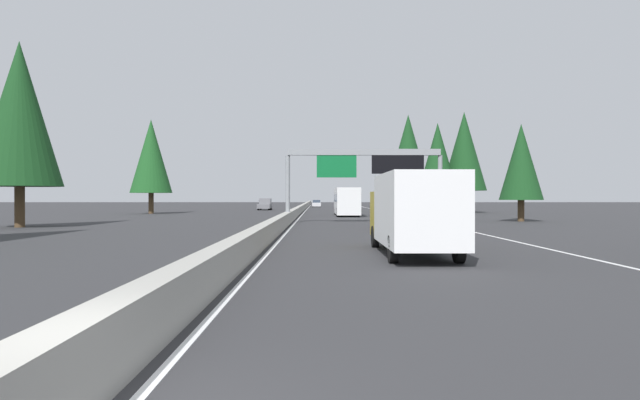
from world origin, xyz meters
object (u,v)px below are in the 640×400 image
at_px(conifer_right_near, 521,162).
at_px(conifer_left_near, 19,114).
at_px(sedan_mid_center, 354,204).
at_px(conifer_right_far, 438,158).
at_px(sign_gantry_overhead, 366,164).
at_px(bus_distant_b, 346,200).
at_px(minivan_near_center, 421,215).
at_px(conifer_left_mid, 151,156).
at_px(box_truck_far_center, 413,211).
at_px(sedan_near_right, 317,204).
at_px(oncoming_near, 265,204).
at_px(conifer_right_mid, 464,151).
at_px(conifer_right_distant, 408,152).

xyz_separation_m(conifer_right_near, conifer_left_near, (-9.63, 38.39, 2.77)).
bearing_deg(sedan_mid_center, conifer_right_far, -165.37).
relative_size(sign_gantry_overhead, bus_distant_b, 1.10).
xyz_separation_m(minivan_near_center, conifer_left_near, (2.76, 27.52, 6.95)).
bearing_deg(conifer_left_mid, box_truck_far_center, -154.60).
distance_m(minivan_near_center, conifer_right_far, 39.02).
distance_m(box_truck_far_center, sedan_near_right, 98.64).
relative_size(sign_gantry_overhead, oncoming_near, 2.26).
xyz_separation_m(conifer_right_mid, conifer_right_distant, (12.65, 5.47, 0.88)).
bearing_deg(sedan_near_right, conifer_right_near, -165.62).
xyz_separation_m(minivan_near_center, conifer_left_mid, (35.47, 27.85, 6.30)).
xyz_separation_m(conifer_right_near, conifer_right_mid, (26.76, -1.86, 3.04)).
height_order(box_truck_far_center, conifer_right_mid, conifer_right_mid).
bearing_deg(conifer_right_distant, sedan_near_right, 25.16).
height_order(sign_gantry_overhead, conifer_left_mid, conifer_left_mid).
bearing_deg(box_truck_far_center, sedan_near_right, 2.20).
bearing_deg(sign_gantry_overhead, conifer_right_mid, -27.32).
xyz_separation_m(bus_distant_b, sedan_mid_center, (43.50, -3.58, -1.03)).
distance_m(box_truck_far_center, sedan_mid_center, 87.54).
distance_m(conifer_right_distant, conifer_left_mid, 38.77).
distance_m(bus_distant_b, conifer_left_near, 35.15).
xyz_separation_m(minivan_near_center, conifer_right_near, (12.39, -10.87, 4.18)).
height_order(minivan_near_center, conifer_right_near, conifer_right_near).
bearing_deg(sedan_near_right, oncoming_near, 162.55).
relative_size(conifer_right_far, conifer_left_mid, 0.98).
xyz_separation_m(bus_distant_b, conifer_left_near, (-24.90, 24.01, 6.19)).
bearing_deg(conifer_right_mid, box_truck_far_center, 163.93).
xyz_separation_m(box_truck_far_center, bus_distant_b, (43.98, 0.25, 0.11)).
bearing_deg(oncoming_near, box_truck_far_center, 9.48).
bearing_deg(box_truck_far_center, sedan_mid_center, -2.18).
bearing_deg(conifer_right_distant, oncoming_near, 79.72).
bearing_deg(oncoming_near, conifer_right_mid, 59.17).
distance_m(sedan_near_right, conifer_right_far, 47.92).
distance_m(sign_gantry_overhead, conifer_right_mid, 34.07).
bearing_deg(conifer_right_distant, conifer_right_mid, -156.63).
xyz_separation_m(box_truck_far_center, sedan_mid_center, (87.47, -3.33, -0.93)).
xyz_separation_m(box_truck_far_center, conifer_right_near, (28.71, -14.13, 3.52)).
xyz_separation_m(bus_distant_b, conifer_left_mid, (7.81, 24.35, 5.54)).
height_order(minivan_near_center, conifer_right_distant, conifer_right_distant).
relative_size(conifer_right_mid, conifer_left_near, 1.03).
distance_m(sign_gantry_overhead, conifer_right_far, 30.86).
relative_size(box_truck_far_center, sedan_near_right, 1.93).
relative_size(bus_distant_b, conifer_right_near, 1.36).
height_order(box_truck_far_center, conifer_left_near, conifer_left_near).
relative_size(minivan_near_center, sedan_near_right, 1.14).
xyz_separation_m(conifer_right_mid, conifer_left_near, (-36.40, 40.25, -0.27)).
xyz_separation_m(oncoming_near, conifer_right_far, (-18.40, -24.18, 6.22)).
bearing_deg(conifer_right_mid, sign_gantry_overhead, 152.68).
distance_m(oncoming_near, conifer_right_distant, 24.35).
bearing_deg(conifer_right_near, box_truck_far_center, 153.80).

